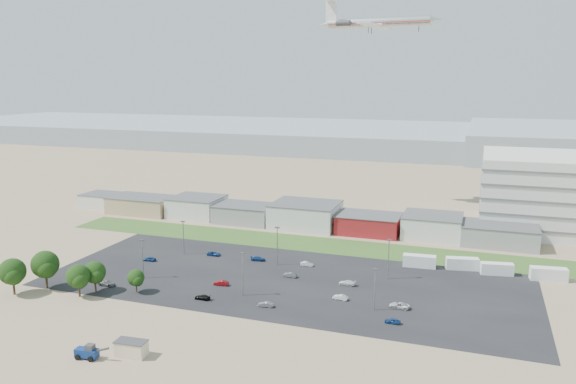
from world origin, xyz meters
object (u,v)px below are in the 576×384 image
at_px(box_trailer_a, 419,261).
at_px(tree_far_left, 13,274).
at_px(parked_car_7, 290,275).
at_px(parked_car_9, 214,254).
at_px(parked_car_6, 258,259).
at_px(parked_car_11, 307,264).
at_px(parked_car_4, 221,283).
at_px(parked_car_0, 399,305).
at_px(parked_car_3, 202,297).
at_px(parked_car_2, 393,321).
at_px(telehandler, 87,351).
at_px(parked_car_5, 150,259).
at_px(parked_car_10, 107,283).
at_px(parked_car_13, 266,304).
at_px(parked_car_1, 341,297).
at_px(parked_car_12, 347,283).
at_px(portable_shed, 131,348).
at_px(airliner, 379,22).

height_order(box_trailer_a, tree_far_left, tree_far_left).
distance_m(parked_car_7, parked_car_9, 28.02).
height_order(parked_car_6, parked_car_11, parked_car_6).
bearing_deg(parked_car_4, parked_car_0, 85.14).
height_order(parked_car_3, parked_car_7, parked_car_7).
xyz_separation_m(parked_car_2, parked_car_9, (-55.31, 28.69, 0.00)).
bearing_deg(tree_far_left, telehandler, -28.65).
bearing_deg(parked_car_11, parked_car_5, 99.95).
bearing_deg(parked_car_0, parked_car_2, 5.88).
relative_size(parked_car_4, parked_car_10, 0.83).
bearing_deg(parked_car_3, parked_car_13, 94.17).
bearing_deg(parked_car_1, parked_car_4, -80.55).
height_order(parked_car_0, parked_car_5, parked_car_0).
bearing_deg(parked_car_6, parked_car_13, -161.65).
relative_size(parked_car_3, parked_car_10, 0.83).
distance_m(parked_car_1, parked_car_9, 46.49).
bearing_deg(parked_car_4, box_trailer_a, 118.80).
height_order(parked_car_1, parked_car_7, parked_car_7).
distance_m(parked_car_12, parked_car_13, 23.56).
bearing_deg(parked_car_9, parked_car_11, -89.63).
height_order(telehandler, parked_car_9, telehandler).
relative_size(parked_car_2, parked_car_3, 0.87).
bearing_deg(parked_car_7, parked_car_11, 174.81).
relative_size(telehandler, parked_car_12, 1.65).
distance_m(box_trailer_a, parked_car_3, 59.38).
distance_m(telehandler, parked_car_11, 65.70).
xyz_separation_m(portable_shed, airliner, (18.61, 135.27, 68.54)).
bearing_deg(parked_car_13, parked_car_0, 102.47).
xyz_separation_m(parked_car_6, parked_car_13, (13.77, -29.24, -0.02)).
distance_m(parked_car_3, parked_car_11, 34.02).
distance_m(parked_car_6, parked_car_9, 13.62).
relative_size(portable_shed, parked_car_6, 1.42).
bearing_deg(parked_car_9, parked_car_6, -89.99).
distance_m(parked_car_2, parked_car_9, 62.30).
bearing_deg(parked_car_2, parked_car_13, -87.01).
relative_size(telehandler, parked_car_9, 1.69).
xyz_separation_m(parked_car_5, parked_car_12, (55.98, -0.08, -0.01)).
bearing_deg(parked_car_3, parked_car_0, 103.89).
xyz_separation_m(box_trailer_a, parked_car_10, (-70.53, -39.33, -0.97)).
bearing_deg(tree_far_left, parked_car_0, 14.05).
relative_size(airliner, parked_car_11, 13.37).
bearing_deg(parked_car_13, parked_car_4, -125.44).
bearing_deg(parked_car_4, airliner, 163.78).
bearing_deg(parked_car_10, parked_car_9, -22.23).
xyz_separation_m(telehandler, box_trailer_a, (51.01, 71.07, 0.21)).
distance_m(parked_car_2, parked_car_6, 50.57).
xyz_separation_m(portable_shed, parked_car_13, (14.88, 28.88, -0.89)).
relative_size(parked_car_5, parked_car_9, 0.89).
height_order(parked_car_12, parked_car_13, parked_car_12).
relative_size(telehandler, parked_car_10, 1.51).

